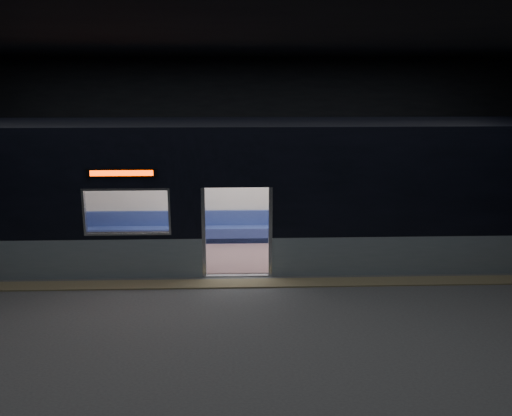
{
  "coord_description": "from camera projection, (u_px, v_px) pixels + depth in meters",
  "views": [
    {
      "loc": [
        0.0,
        -10.5,
        4.37
      ],
      "look_at": [
        0.46,
        2.3,
        1.28
      ],
      "focal_mm": 38.0,
      "sensor_mm": 36.0,
      "label": 1
    }
  ],
  "objects": [
    {
      "name": "tactile_strip",
      "position": [
        238.0,
        283.0,
        11.75
      ],
      "size": [
        22.8,
        0.5,
        0.03
      ],
      "primitive_type": "cube",
      "color": "#8C7F59",
      "rests_on": "station_floor"
    },
    {
      "name": "passenger",
      "position": [
        297.0,
        215.0,
        14.54
      ],
      "size": [
        0.39,
        0.67,
        1.33
      ],
      "rotation": [
        0.0,
        0.0,
        -0.1
      ],
      "color": "black",
      "rests_on": "metro_car"
    },
    {
      "name": "station_envelope",
      "position": [
        236.0,
        115.0,
        10.36
      ],
      "size": [
        24.0,
        14.0,
        5.0
      ],
      "color": "black",
      "rests_on": "station_floor"
    },
    {
      "name": "station_floor",
      "position": [
        238.0,
        294.0,
        11.22
      ],
      "size": [
        24.0,
        14.0,
        0.01
      ],
      "primitive_type": "cube",
      "color": "#47494C",
      "rests_on": "ground"
    },
    {
      "name": "transit_map",
      "position": [
        356.0,
        186.0,
        14.73
      ],
      "size": [
        1.1,
        0.03,
        0.71
      ],
      "primitive_type": "cube",
      "color": "white",
      "rests_on": "metro_car"
    },
    {
      "name": "metro_car",
      "position": [
        237.0,
        183.0,
        13.26
      ],
      "size": [
        18.0,
        3.04,
        3.35
      ],
      "color": "#8896A3",
      "rests_on": "station_floor"
    },
    {
      "name": "handbag",
      "position": [
        300.0,
        221.0,
        14.36
      ],
      "size": [
        0.3,
        0.27,
        0.14
      ],
      "primitive_type": "cube",
      "rotation": [
        0.0,
        0.0,
        0.08
      ],
      "color": "black",
      "rests_on": "passenger"
    }
  ]
}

